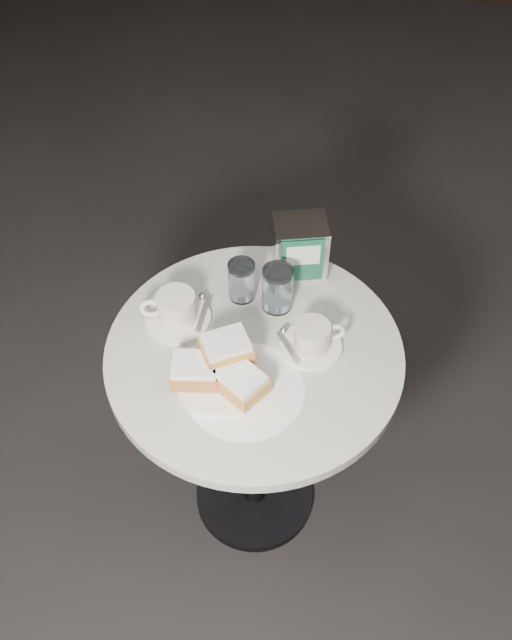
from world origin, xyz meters
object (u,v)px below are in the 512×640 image
at_px(cafe_table, 254,398).
at_px(beignet_plate, 220,370).
at_px(coffee_cup_right, 312,338).
at_px(napkin_dispenser, 300,247).
at_px(coffee_cup_left, 176,310).
at_px(water_glass_left, 242,281).
at_px(water_glass_right, 277,289).

xyz_separation_m(cafe_table, beignet_plate, (-0.05, -0.10, 0.24)).
bearing_deg(coffee_cup_right, napkin_dispenser, 83.62).
bearing_deg(coffee_cup_left, water_glass_left, 23.06).
relative_size(beignet_plate, water_glass_left, 2.22).
bearing_deg(cafe_table, water_glass_right, 80.80).
xyz_separation_m(coffee_cup_right, water_glass_right, (-0.11, 0.11, 0.03)).
bearing_deg(water_glass_left, coffee_cup_left, -140.26).
xyz_separation_m(coffee_cup_left, water_glass_left, (0.13, 0.11, 0.02)).
relative_size(beignet_plate, napkin_dispenser, 1.51).
relative_size(cafe_table, coffee_cup_left, 3.74).
height_order(cafe_table, coffee_cup_left, coffee_cup_left).
bearing_deg(coffee_cup_right, cafe_table, 172.44).
relative_size(coffee_cup_right, napkin_dispenser, 1.21).
distance_m(coffee_cup_right, water_glass_right, 0.16).
height_order(coffee_cup_right, water_glass_left, water_glass_left).
height_order(coffee_cup_right, napkin_dispenser, napkin_dispenser).
distance_m(beignet_plate, napkin_dispenser, 0.40).
relative_size(water_glass_left, water_glass_right, 0.89).
bearing_deg(water_glass_right, coffee_cup_left, -156.49).
height_order(water_glass_left, napkin_dispenser, napkin_dispenser).
xyz_separation_m(beignet_plate, water_glass_left, (-0.01, 0.26, 0.01)).
distance_m(beignet_plate, coffee_cup_left, 0.21).
relative_size(beignet_plate, coffee_cup_left, 1.20).
distance_m(cafe_table, coffee_cup_right, 0.27).
bearing_deg(water_glass_right, napkin_dispenser, 77.69).
distance_m(cafe_table, water_glass_right, 0.30).
bearing_deg(napkin_dispenser, water_glass_left, -153.00).
relative_size(beignet_plate, water_glass_right, 1.98).
distance_m(coffee_cup_left, napkin_dispenser, 0.35).
bearing_deg(beignet_plate, cafe_table, 61.58).
xyz_separation_m(coffee_cup_right, water_glass_left, (-0.20, 0.12, 0.02)).
height_order(cafe_table, water_glass_right, water_glass_right).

